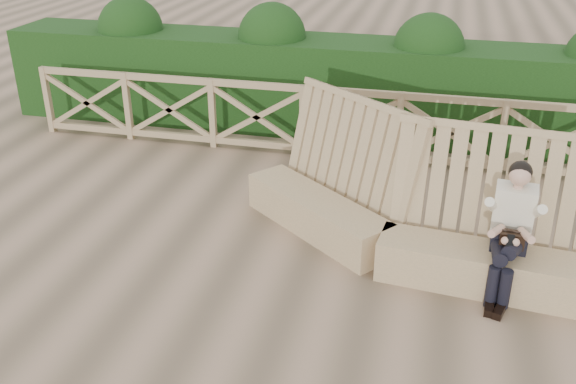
# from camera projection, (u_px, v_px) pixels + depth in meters

# --- Properties ---
(ground) EXTENTS (60.00, 60.00, 0.00)m
(ground) POSITION_uv_depth(u_px,v_px,m) (295.00, 288.00, 6.64)
(ground) COLOR brown
(ground) RESTS_ON ground
(bench) EXTENTS (3.89, 2.13, 1.58)m
(bench) POSITION_uv_depth(u_px,v_px,m) (397.00, 222.00, 7.09)
(bench) COLOR #977E56
(bench) RESTS_ON ground
(woman) EXTENTS (0.42, 0.85, 1.39)m
(woman) POSITION_uv_depth(u_px,v_px,m) (511.00, 226.00, 6.30)
(woman) COLOR black
(woman) RESTS_ON ground
(guardrail) EXTENTS (10.10, 0.09, 1.10)m
(guardrail) POSITION_uv_depth(u_px,v_px,m) (350.00, 125.00, 9.44)
(guardrail) COLOR #917D54
(guardrail) RESTS_ON ground
(hedge) EXTENTS (12.00, 1.20, 1.50)m
(hedge) POSITION_uv_depth(u_px,v_px,m) (362.00, 88.00, 10.40)
(hedge) COLOR black
(hedge) RESTS_ON ground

